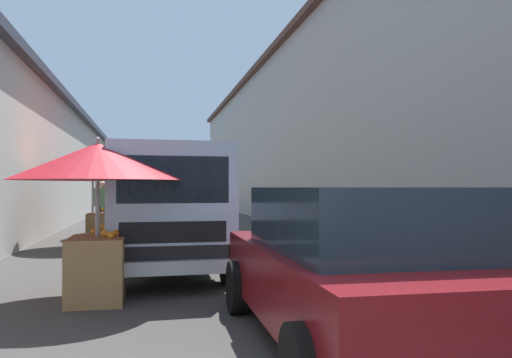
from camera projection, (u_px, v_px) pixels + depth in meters
name	position (u px, v px, depth m)	size (l,w,h in m)	color
ground	(185.00, 236.00, 14.83)	(90.00, 90.00, 0.00)	#3D3A38
building_right_concrete	(382.00, 130.00, 18.64)	(49.80, 7.50, 7.21)	#A39E93
fruit_stall_mid_lane	(98.00, 181.00, 6.48)	(2.23, 2.23, 2.11)	#9E9EA3
fruit_stall_near_left	(125.00, 175.00, 14.98)	(2.44, 2.44, 2.42)	#9E9EA3
fruit_stall_far_left	(95.00, 173.00, 12.42)	(2.20, 2.20, 2.41)	#9E9EA3
hatchback_car	(353.00, 265.00, 4.58)	(3.93, 1.97, 1.45)	#600F14
delivery_truck	(168.00, 213.00, 7.98)	(4.95, 2.03, 2.08)	black
vendor_by_crates	(102.00, 203.00, 16.35)	(0.27, 0.65, 1.65)	#232328
parked_scooter	(273.00, 217.00, 16.80)	(1.65, 0.64, 1.14)	black
plastic_stool	(278.00, 253.00, 8.58)	(0.30, 0.30, 0.43)	red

